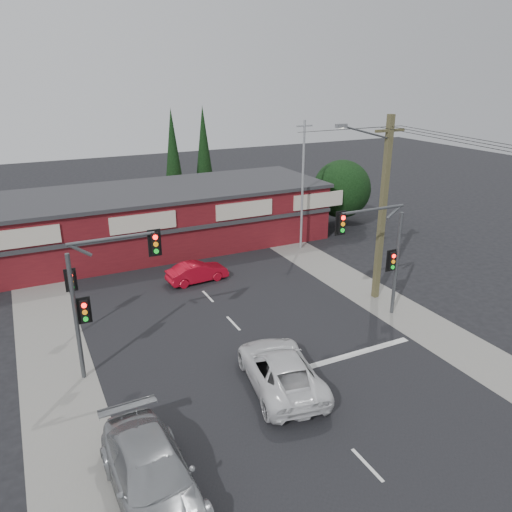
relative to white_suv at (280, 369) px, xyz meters
name	(u,v)px	position (x,y,z in m)	size (l,w,h in m)	color
ground	(266,358)	(0.43, 2.12, -0.76)	(120.00, 120.00, 0.00)	black
road_strip	(223,312)	(0.43, 7.12, -0.76)	(14.00, 70.00, 0.01)	black
verge_left	(52,349)	(-8.07, 7.12, -0.75)	(3.00, 70.00, 0.02)	gray
verge_right	(353,284)	(8.93, 7.12, -0.75)	(3.00, 70.00, 0.02)	gray
stop_line	(350,355)	(3.93, 0.62, -0.75)	(6.50, 0.35, 0.01)	silver
white_suv	(280,369)	(0.00, 0.00, 0.00)	(2.53, 5.48, 1.52)	silver
silver_suv	(152,476)	(-6.13, -3.31, 0.06)	(2.29, 5.64, 1.64)	#9EA1A3
red_sedan	(197,272)	(0.66, 11.63, -0.15)	(1.29, 3.70, 1.22)	#B10A1C
lane_dashes	(220,309)	(0.43, 7.51, -0.75)	(0.12, 48.37, 0.01)	silver
shop_building	(144,219)	(-0.56, 19.11, 1.37)	(27.30, 8.40, 4.22)	#531016
tree_cluster	(340,191)	(15.13, 17.56, 2.13)	(5.90, 5.10, 5.50)	#2D2116
conifer_near	(173,154)	(3.93, 26.12, 4.72)	(1.80, 1.80, 9.25)	#2D2116
conifer_far	(204,148)	(7.43, 28.12, 4.72)	(1.80, 1.80, 9.25)	#2D2116
traffic_mast_left	(100,286)	(-5.99, 4.13, 3.17)	(3.77, 0.27, 5.97)	#47494C
traffic_mast_right	(381,245)	(7.30, 3.13, 3.18)	(3.96, 0.27, 5.97)	#47494C
pedestal_signal	(72,288)	(-6.77, 8.13, 1.64)	(0.55, 0.27, 3.38)	#47494C
utility_pole	(381,204)	(8.80, 5.11, 4.63)	(4.38, 0.59, 10.00)	brown
steel_pole	(303,184)	(9.43, 14.12, 3.94)	(1.20, 0.16, 9.00)	gray
power_lines	(478,148)	(8.91, -0.34, 8.28)	(2.01, 29.00, 1.22)	black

